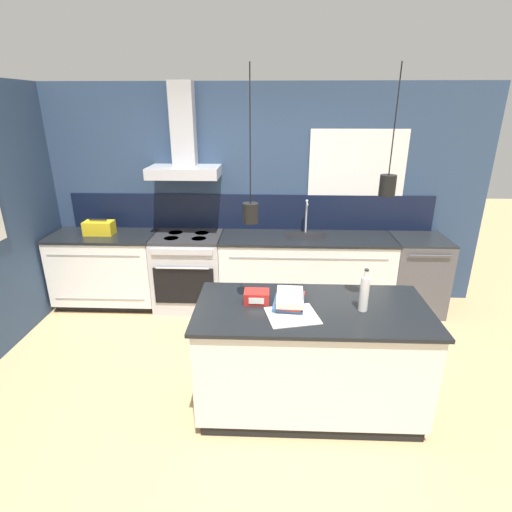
# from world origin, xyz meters

# --- Properties ---
(ground_plane) EXTENTS (16.00, 16.00, 0.00)m
(ground_plane) POSITION_xyz_m (0.00, 0.00, 0.00)
(ground_plane) COLOR tan
(ground_plane) RESTS_ON ground
(wall_back) EXTENTS (5.60, 2.17, 2.60)m
(wall_back) POSITION_xyz_m (-0.04, 2.00, 1.35)
(wall_back) COLOR navy
(wall_back) RESTS_ON ground_plane
(counter_run_left) EXTENTS (1.24, 0.64, 0.91)m
(counter_run_left) POSITION_xyz_m (-1.75, 1.69, 0.46)
(counter_run_left) COLOR black
(counter_run_left) RESTS_ON ground_plane
(counter_run_sink) EXTENTS (2.03, 0.64, 1.31)m
(counter_run_sink) POSITION_xyz_m (0.67, 1.69, 0.46)
(counter_run_sink) COLOR black
(counter_run_sink) RESTS_ON ground_plane
(oven_range) EXTENTS (0.81, 0.66, 0.91)m
(oven_range) POSITION_xyz_m (-0.74, 1.69, 0.46)
(oven_range) COLOR #B5B5BA
(oven_range) RESTS_ON ground_plane
(dishwasher) EXTENTS (0.62, 0.65, 0.91)m
(dishwasher) POSITION_xyz_m (1.99, 1.69, 0.46)
(dishwasher) COLOR #4C4C51
(dishwasher) RESTS_ON ground_plane
(kitchen_island) EXTENTS (1.79, 0.85, 0.91)m
(kitchen_island) POSITION_xyz_m (0.58, -0.05, 0.46)
(kitchen_island) COLOR black
(kitchen_island) RESTS_ON ground_plane
(bottle_on_island) EXTENTS (0.07, 0.07, 0.33)m
(bottle_on_island) POSITION_xyz_m (0.95, -0.08, 1.05)
(bottle_on_island) COLOR silver
(bottle_on_island) RESTS_ON kitchen_island
(book_stack) EXTENTS (0.27, 0.35, 0.10)m
(book_stack) POSITION_xyz_m (0.40, -0.03, 0.96)
(book_stack) COLOR #335684
(book_stack) RESTS_ON kitchen_island
(red_supply_box) EXTENTS (0.19, 0.15, 0.09)m
(red_supply_box) POSITION_xyz_m (0.15, 0.02, 0.96)
(red_supply_box) COLOR red
(red_supply_box) RESTS_ON kitchen_island
(paper_pile) EXTENTS (0.42, 0.39, 0.01)m
(paper_pile) POSITION_xyz_m (0.42, -0.19, 0.91)
(paper_pile) COLOR silver
(paper_pile) RESTS_ON kitchen_island
(yellow_toolbox) EXTENTS (0.34, 0.18, 0.19)m
(yellow_toolbox) POSITION_xyz_m (-1.78, 1.69, 0.99)
(yellow_toolbox) COLOR gold
(yellow_toolbox) RESTS_ON counter_run_left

